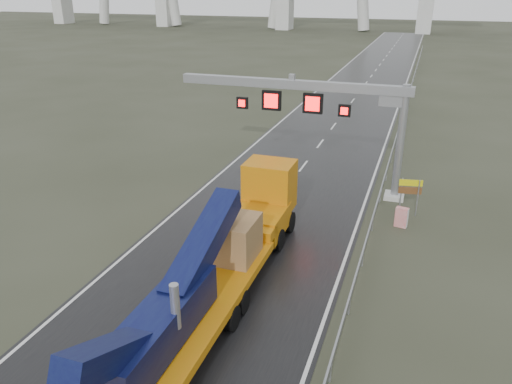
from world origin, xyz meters
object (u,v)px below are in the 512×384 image
at_px(heavy_haul_truck, 220,259).
at_px(exit_sign_pair, 410,190).
at_px(sign_gantry, 324,106).
at_px(striped_barrier, 401,217).

relative_size(heavy_haul_truck, exit_sign_pair, 8.72).
height_order(sign_gantry, exit_sign_pair, sign_gantry).
xyz_separation_m(heavy_haul_truck, striped_barrier, (6.97, 9.42, -1.22)).
bearing_deg(striped_barrier, exit_sign_pair, 93.09).
bearing_deg(heavy_haul_truck, exit_sign_pair, 56.98).
bearing_deg(striped_barrier, sign_gantry, 155.44).
relative_size(sign_gantry, striped_barrier, 13.06).
bearing_deg(exit_sign_pair, heavy_haul_truck, -133.19).
relative_size(exit_sign_pair, striped_barrier, 1.98).
height_order(exit_sign_pair, striped_barrier, exit_sign_pair).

